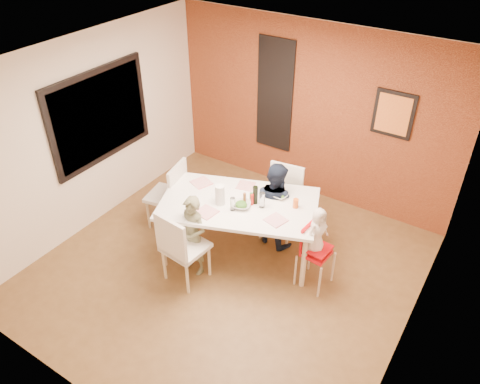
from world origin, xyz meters
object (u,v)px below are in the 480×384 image
Objects in this scene: chair_left at (171,192)px; dining_table at (239,207)px; high_chair at (314,250)px; child_near at (193,236)px; paper_towel_roll at (220,195)px; wine_bottle at (255,195)px; chair_near at (180,245)px; chair_far at (283,197)px; child_far at (275,204)px; toddler at (317,231)px.

dining_table is at bearing 80.14° from chair_left.
child_near is (-1.36, -0.62, 0.04)m from high_chair.
high_chair is at bearing 7.62° from paper_towel_roll.
chair_near is at bearing -116.81° from wine_bottle.
chair_far is 1.43m from child_near.
dining_table is 8.31× the size of paper_towel_roll.
chair_left is 0.84× the size of child_far.
wine_bottle reaches higher than chair_left.
dining_table is 1.81× the size of child_far.
paper_towel_roll reaches higher than wine_bottle.
toddler is at bearing -48.13° from chair_far.
high_chair is 1.50m from child_near.
chair_far is 1.00× the size of chair_left.
chair_near reaches higher than chair_far.
chair_far is at bearing 70.36° from dining_table.
chair_far is 0.83× the size of child_far.
chair_near reaches higher than chair_left.
wine_bottle is at bearing 89.76° from high_chair.
dining_table is 1.09m from toddler.
high_chair is at bearing -141.75° from chair_near.
paper_towel_roll reaches higher than high_chair.
paper_towel_roll is at bearing 64.42° from child_far.
chair_near is 1.63m from high_chair.
chair_near is 1.67m from chair_far.
toddler is (1.09, 0.02, 0.08)m from dining_table.
child_far reaches higher than high_chair.
dining_table is 2.14× the size of chair_near.
toddler is (1.39, 0.87, 0.24)m from chair_near.
toddler is 2.32× the size of paper_towel_roll.
chair_near is at bearing 77.50° from child_far.
wine_bottle is at bearing 34.22° from paper_towel_roll.
child_far is at bearing -107.58° from chair_near.
chair_far reaches higher than high_chair.
child_near reaches higher than chair_near.
child_near is at bearing 132.06° from toddler.
toddler is (1.38, 0.62, 0.27)m from child_near.
chair_far is 1.19× the size of high_chair.
high_chair is 0.99m from wine_bottle.
chair_left is (-0.83, 0.83, -0.00)m from chair_near.
paper_towel_roll is (-1.28, -0.16, 0.13)m from toddler.
chair_left is at bearing -178.88° from dining_table.
paper_towel_roll reaches higher than chair_left.
chair_far is at bearing -103.75° from chair_near.
dining_table is at bearing -117.49° from chair_far.
chair_far is 3.84× the size of paper_towel_roll.
chair_far is at bearing 107.21° from chair_left.
toddler is (2.22, 0.04, 0.25)m from chair_left.
chair_near is at bearing 33.89° from chair_left.
child_far is 1.98× the size of toddler.
child_far reaches higher than wine_bottle.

